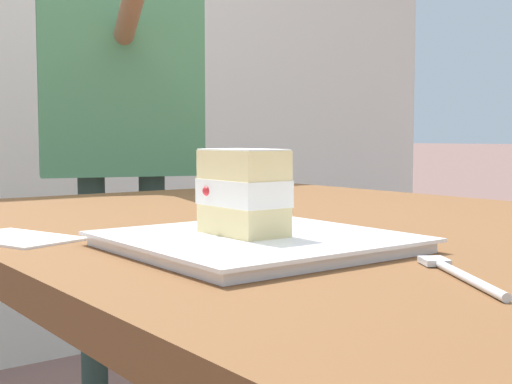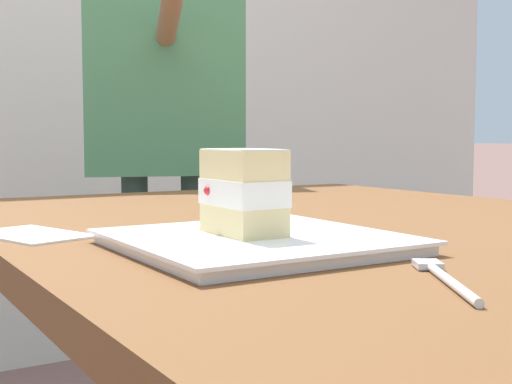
{
  "view_description": "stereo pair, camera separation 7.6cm",
  "coord_description": "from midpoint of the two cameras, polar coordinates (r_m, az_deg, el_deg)",
  "views": [
    {
      "loc": [
        -0.74,
        0.7,
        0.87
      ],
      "look_at": [
        -0.13,
        0.25,
        0.81
      ],
      "focal_mm": 48.39,
      "sensor_mm": 36.0,
      "label": 1
    },
    {
      "loc": [
        -0.78,
        0.64,
        0.87
      ],
      "look_at": [
        -0.13,
        0.25,
        0.81
      ],
      "focal_mm": 48.39,
      "sensor_mm": 36.0,
      "label": 2
    }
  ],
  "objects": [
    {
      "name": "patio_table",
      "position": [
        1.04,
        4.34,
        -7.67
      ],
      "size": [
        1.36,
        1.0,
        0.74
      ],
      "color": "brown",
      "rests_on": "ground"
    },
    {
      "name": "dessert_plate",
      "position": [
        0.76,
        -2.85,
        -4.15
      ],
      "size": [
        0.29,
        0.29,
        0.02
      ],
      "color": "white",
      "rests_on": "patio_table"
    },
    {
      "name": "cake_slice",
      "position": [
        0.76,
        -3.92,
        0.0
      ],
      "size": [
        0.1,
        0.07,
        0.09
      ],
      "color": "#EAD18C",
      "rests_on": "dessert_plate"
    },
    {
      "name": "dessert_fork",
      "position": [
        0.63,
        12.98,
        -6.55
      ],
      "size": [
        0.15,
        0.1,
        0.01
      ],
      "color": "silver",
      "rests_on": "patio_table"
    },
    {
      "name": "paper_napkin",
      "position": [
        0.9,
        -21.52,
        -3.57
      ],
      "size": [
        0.18,
        0.14,
        0.0
      ],
      "color": "white",
      "rests_on": "patio_table"
    },
    {
      "name": "diner_person",
      "position": [
        1.87,
        -12.3,
        8.9
      ],
      "size": [
        0.58,
        0.45,
        1.52
      ],
      "color": "#334B43",
      "rests_on": "ground"
    }
  ]
}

